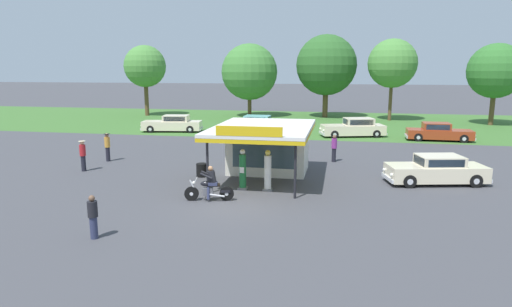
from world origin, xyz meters
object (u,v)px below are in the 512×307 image
Objects in this scene: parked_car_back_row_centre at (439,132)px; bystander_admiring_sedan at (93,216)px; spare_tire_stack at (202,170)px; gas_pump_offside at (268,172)px; motorcycle_with_rider at (210,186)px; parked_car_back_row_far_right at (173,124)px; gas_pump_nearside at (243,171)px; featured_classic_sedan at (436,170)px; bystander_chatting_near_pumps at (334,148)px; parked_car_back_row_left at (354,128)px; bystander_standing_back_lot at (107,146)px; parked_car_back_row_centre_right at (261,124)px; bystander_strolling_foreground at (83,155)px.

parked_car_back_row_centre is 3.40× the size of bystander_admiring_sedan.
gas_pump_offside is at bearing -27.56° from spare_tire_stack.
motorcycle_with_rider is 22.54m from parked_car_back_row_far_right.
motorcycle_with_rider is (-1.01, -2.14, -0.25)m from gas_pump_nearside.
featured_classic_sedan reaches higher than spare_tire_stack.
bystander_chatting_near_pumps reaches higher than parked_car_back_row_far_right.
gas_pump_nearside is at bearing -125.46° from parked_car_back_row_centre.
bystander_standing_back_lot is (-15.52, -13.53, 0.23)m from parked_car_back_row_left.
bystander_admiring_sedan is at bearing -92.17° from parked_car_back_row_centre_right.
spare_tire_stack is (-8.44, -16.27, -0.37)m from parked_car_back_row_left.
gas_pump_offside is 1.16× the size of bystander_chatting_near_pumps.
parked_car_back_row_centre is at bearing 45.40° from spare_tire_stack.
bystander_chatting_near_pumps is at bearing 60.07° from gas_pump_nearside.
gas_pump_offside reaches higher than bystander_strolling_foreground.
parked_car_back_row_far_right is 16.20m from bystander_strolling_foreground.
spare_tire_stack is at bearing -21.19° from bystander_standing_back_lot.
parked_car_back_row_centre_right is (-1.63, 21.77, 0.03)m from motorcycle_with_rider.
parked_car_back_row_far_right is at bearing 120.49° from gas_pump_nearside.
gas_pump_nearside is 21.12m from parked_car_back_row_far_right.
bystander_admiring_sedan is 0.87× the size of bystander_standing_back_lot.
gas_pump_nearside is at bearing -162.68° from featured_classic_sedan.
featured_classic_sedan is 12.22m from spare_tire_stack.
parked_car_back_row_far_right is 7.97× the size of spare_tire_stack.
motorcycle_with_rider is at bearing -118.90° from bystander_chatting_near_pumps.
bystander_standing_back_lot is (-6.16, 11.99, 0.15)m from bystander_admiring_sedan.
spare_tire_stack is (-1.73, 4.21, -0.29)m from motorcycle_with_rider.
parked_car_back_row_centre_right reaches higher than parked_car_back_row_centre.
parked_car_back_row_centre is (13.44, 19.59, 0.01)m from motorcycle_with_rider.
bystander_chatting_near_pumps is at bearing 37.13° from spare_tire_stack.
gas_pump_nearside reaches higher than parked_car_back_row_far_right.
parked_car_back_row_centre_right is (-2.64, 19.63, -0.23)m from gas_pump_nearside.
gas_pump_nearside is 19.21m from parked_car_back_row_left.
parked_car_back_row_centre_right is at bearing 171.19° from parked_car_back_row_left.
featured_classic_sedan is at bearing 4.12° from spare_tire_stack.
bystander_strolling_foreground is (-8.77, 4.17, 0.30)m from motorcycle_with_rider.
bystander_strolling_foreground is at bearing 123.64° from bystander_admiring_sedan.
motorcycle_with_rider is 0.38× the size of parked_car_back_row_left.
bystander_chatting_near_pumps is (7.88, 14.52, 0.09)m from bystander_admiring_sedan.
parked_car_back_row_centre is 2.96× the size of bystander_standing_back_lot.
parked_car_back_row_left is 1.01× the size of parked_car_back_row_far_right.
bystander_standing_back_lot reaches higher than bystander_chatting_near_pumps.
parked_car_back_row_left reaches higher than motorcycle_with_rider.
motorcycle_with_rider is at bearing -67.69° from spare_tire_stack.
bystander_chatting_near_pumps is (-8.20, -10.10, 0.24)m from parked_car_back_row_centre.
gas_pump_nearside is 1.11× the size of bystander_standing_back_lot.
bystander_admiring_sedan is (-2.65, -5.03, 0.16)m from motorcycle_with_rider.
parked_car_back_row_centre reaches higher than spare_tire_stack.
featured_classic_sedan is 15.84m from parked_car_back_row_left.
gas_pump_offside is 0.38× the size of parked_car_back_row_centre.
parked_car_back_row_centre_right is at bearing 94.28° from motorcycle_with_rider.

